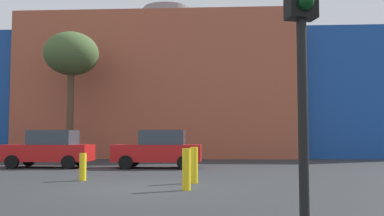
# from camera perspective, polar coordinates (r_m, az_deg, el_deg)

# --- Properties ---
(ground_plane) EXTENTS (200.00, 200.00, 0.00)m
(ground_plane) POSITION_cam_1_polar(r_m,az_deg,el_deg) (12.85, -6.34, -10.59)
(ground_plane) COLOR #2D3033
(building_backdrop) EXTENTS (38.41, 13.44, 12.37)m
(building_backdrop) POSITION_cam_1_polar(r_m,az_deg,el_deg) (35.68, -3.47, 1.72)
(building_backdrop) COLOR #B2563D
(building_backdrop) RESTS_ON ground_plane
(parked_car_1) EXTENTS (4.21, 2.06, 1.82)m
(parked_car_1) POSITION_cam_1_polar(r_m,az_deg,el_deg) (22.05, -18.61, -5.24)
(parked_car_1) COLOR red
(parked_car_1) RESTS_ON ground_plane
(parked_car_2) EXTENTS (4.21, 2.07, 1.83)m
(parked_car_2) POSITION_cam_1_polar(r_m,az_deg,el_deg) (20.67, -4.47, -5.53)
(parked_car_2) COLOR red
(parked_car_2) RESTS_ON ground_plane
(traffic_light_near_right) EXTENTS (0.40, 0.39, 3.85)m
(traffic_light_near_right) POSITION_cam_1_polar(r_m,az_deg,el_deg) (5.43, 14.57, 10.36)
(traffic_light_near_right) COLOR black
(traffic_light_near_right) RESTS_ON ground_plane
(bare_tree_0) EXTENTS (3.39, 3.39, 8.06)m
(bare_tree_0) POSITION_cam_1_polar(r_m,az_deg,el_deg) (27.77, -15.90, 6.79)
(bare_tree_0) COLOR brown
(bare_tree_0) RESTS_ON ground_plane
(bollard_yellow_0) EXTENTS (0.24, 0.24, 0.94)m
(bollard_yellow_0) POSITION_cam_1_polar(r_m,az_deg,el_deg) (15.20, -14.46, -7.67)
(bollard_yellow_0) COLOR yellow
(bollard_yellow_0) RESTS_ON ground_plane
(bollard_yellow_1) EXTENTS (0.24, 0.24, 1.17)m
(bollard_yellow_1) POSITION_cam_1_polar(r_m,az_deg,el_deg) (12.08, -0.76, -8.25)
(bollard_yellow_1) COLOR yellow
(bollard_yellow_1) RESTS_ON ground_plane
(bollard_yellow_2) EXTENTS (0.24, 0.24, 1.17)m
(bollard_yellow_2) POSITION_cam_1_polar(r_m,az_deg,el_deg) (13.89, 0.29, -7.68)
(bollard_yellow_2) COLOR yellow
(bollard_yellow_2) RESTS_ON ground_plane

